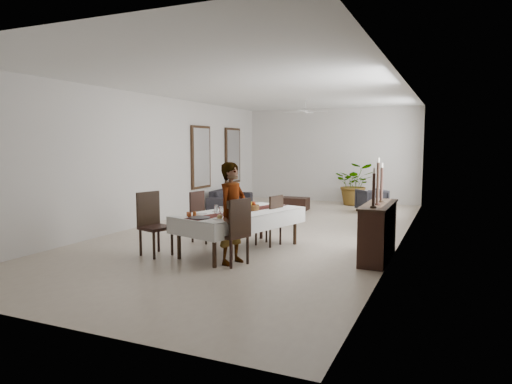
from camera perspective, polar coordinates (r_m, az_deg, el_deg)
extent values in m
cube|color=#C5B49C|center=(10.51, 1.08, -4.89)|extent=(6.00, 12.00, 0.00)
cube|color=white|center=(10.39, 1.12, 12.72)|extent=(6.00, 12.00, 0.02)
cube|color=silver|center=(16.03, 9.37, 4.55)|extent=(6.00, 0.02, 3.20)
cube|color=silver|center=(5.31, -24.55, 1.31)|extent=(6.00, 0.02, 3.20)
cube|color=silver|center=(11.80, -12.51, 3.99)|extent=(0.02, 12.00, 3.20)
cube|color=silver|center=(9.59, 17.93, 3.41)|extent=(0.02, 12.00, 3.20)
cube|color=black|center=(8.44, -1.91, -2.67)|extent=(1.61, 2.54, 0.05)
cylinder|color=black|center=(8.04, -9.61, -5.86)|extent=(0.09, 0.09, 0.69)
cylinder|color=black|center=(7.41, -5.23, -6.81)|extent=(0.09, 0.09, 0.69)
cylinder|color=black|center=(9.61, 0.65, -3.82)|extent=(0.09, 0.09, 0.69)
cylinder|color=black|center=(9.10, 4.88, -4.41)|extent=(0.09, 0.09, 0.69)
cube|color=white|center=(8.43, -1.91, -2.47)|extent=(1.83, 2.76, 0.01)
cube|color=white|center=(8.84, -4.69, -3.03)|extent=(0.73, 2.44, 0.30)
cube|color=white|center=(8.09, 1.14, -3.86)|extent=(0.73, 2.44, 0.30)
cube|color=silver|center=(7.57, -8.33, -4.59)|extent=(1.12, 0.34, 0.30)
cube|color=silver|center=(9.42, 3.24, -2.46)|extent=(1.12, 0.34, 0.30)
cube|color=maroon|center=(8.43, -1.91, -2.42)|extent=(1.02, 2.46, 0.00)
cylinder|color=maroon|center=(8.69, -2.47, -1.53)|extent=(0.18, 0.18, 0.20)
torus|color=maroon|center=(8.74, -2.88, -1.48)|extent=(0.12, 0.05, 0.12)
cylinder|color=white|center=(7.88, -4.39, -2.43)|extent=(0.07, 0.07, 0.17)
cylinder|color=white|center=(8.10, -4.99, -2.20)|extent=(0.07, 0.07, 0.17)
cylinder|color=white|center=(8.42, -1.44, -1.86)|extent=(0.07, 0.07, 0.17)
cylinder|color=white|center=(7.80, -3.20, -2.91)|extent=(0.09, 0.09, 0.06)
cylinder|color=white|center=(7.80, -3.20, -3.08)|extent=(0.15, 0.15, 0.01)
cylinder|color=white|center=(8.38, -4.99, -2.30)|extent=(0.09, 0.09, 0.06)
cylinder|color=silver|center=(8.38, -4.99, -2.46)|extent=(0.15, 0.15, 0.01)
cylinder|color=white|center=(7.57, -4.57, -3.35)|extent=(0.24, 0.24, 0.01)
sphere|color=tan|center=(7.57, -4.57, -3.15)|extent=(0.09, 0.09, 0.09)
cylinder|color=white|center=(8.11, -6.96, -2.75)|extent=(0.24, 0.24, 0.01)
cylinder|color=white|center=(9.04, -1.11, -1.81)|extent=(0.24, 0.24, 0.01)
cylinder|color=#3A3A3E|center=(7.70, -7.06, -3.21)|extent=(0.35, 0.35, 0.02)
cylinder|color=maroon|center=(7.83, -8.30, -2.86)|extent=(0.06, 0.06, 0.07)
cylinder|color=#963B15|center=(7.95, -8.46, -2.74)|extent=(0.06, 0.06, 0.07)
cylinder|color=#913F15|center=(7.97, -7.70, -2.70)|extent=(0.06, 0.06, 0.07)
cylinder|color=brown|center=(8.57, -0.57, -1.95)|extent=(0.30, 0.30, 0.10)
sphere|color=#9E2E0F|center=(8.56, -0.33, -1.47)|extent=(0.09, 0.09, 0.09)
sphere|color=olive|center=(8.61, -0.64, -1.42)|extent=(0.08, 0.08, 0.08)
sphere|color=yellow|center=(8.53, -0.78, -1.50)|extent=(0.08, 0.08, 0.08)
cube|color=black|center=(7.56, -3.13, -5.40)|extent=(0.60, 0.60, 0.05)
cylinder|color=black|center=(7.35, -3.16, -7.80)|extent=(0.06, 0.06, 0.46)
cylinder|color=black|center=(7.62, -1.06, -7.30)|extent=(0.06, 0.06, 0.46)
cylinder|color=black|center=(7.63, -5.18, -7.31)|extent=(0.06, 0.06, 0.46)
cylinder|color=black|center=(7.88, -3.09, -6.86)|extent=(0.06, 0.06, 0.46)
cube|color=black|center=(7.36, -1.99, -3.18)|extent=(0.20, 0.46, 0.60)
cube|color=black|center=(8.99, 1.54, -3.89)|extent=(0.51, 0.51, 0.05)
cylinder|color=black|center=(8.80, 1.78, -5.65)|extent=(0.05, 0.05, 0.42)
cylinder|color=black|center=(9.08, 3.07, -5.30)|extent=(0.05, 0.05, 0.42)
cylinder|color=black|center=(9.01, 0.00, -5.38)|extent=(0.05, 0.05, 0.42)
cylinder|color=black|center=(9.27, 1.32, -5.05)|extent=(0.05, 0.05, 0.42)
cube|color=black|center=(8.84, 2.55, -2.18)|extent=(0.14, 0.42, 0.54)
cube|color=black|center=(8.34, -12.39, -4.39)|extent=(0.60, 0.60, 0.05)
cylinder|color=black|center=(8.66, -12.09, -5.78)|extent=(0.06, 0.06, 0.47)
cylinder|color=black|center=(8.43, -14.23, -6.15)|extent=(0.06, 0.06, 0.47)
cylinder|color=black|center=(8.35, -10.46, -6.18)|extent=(0.06, 0.06, 0.47)
cylinder|color=black|center=(8.12, -12.63, -6.58)|extent=(0.06, 0.06, 0.47)
cube|color=black|center=(8.46, -13.33, -2.01)|extent=(0.18, 0.47, 0.61)
cube|color=black|center=(9.34, -6.43, -3.47)|extent=(0.50, 0.50, 0.05)
cylinder|color=black|center=(9.63, -6.54, -4.64)|extent=(0.05, 0.05, 0.43)
cylinder|color=black|center=(9.37, -7.95, -4.96)|extent=(0.05, 0.05, 0.43)
cylinder|color=black|center=(9.41, -4.89, -4.87)|extent=(0.05, 0.05, 0.43)
cylinder|color=black|center=(9.14, -6.28, -5.21)|extent=(0.05, 0.05, 0.43)
cube|color=black|center=(9.43, -7.37, -1.59)|extent=(0.11, 0.43, 0.55)
imported|color=#909298|center=(7.55, -2.95, -2.68)|extent=(0.52, 0.68, 1.69)
cube|color=black|center=(8.17, 15.00, -4.90)|extent=(0.42, 1.56, 0.94)
cube|color=black|center=(8.09, 15.10, -1.53)|extent=(0.46, 1.63, 0.03)
cylinder|color=black|center=(7.53, 14.45, -1.82)|extent=(0.10, 0.10, 0.03)
cylinder|color=black|center=(7.49, 14.50, 0.27)|extent=(0.05, 0.05, 0.52)
cylinder|color=beige|center=(7.47, 14.56, 2.58)|extent=(0.04, 0.04, 0.08)
cylinder|color=black|center=(7.94, 14.93, -1.44)|extent=(0.10, 0.10, 0.03)
cylinder|color=black|center=(7.90, 15.00, 1.11)|extent=(0.05, 0.05, 0.68)
cylinder|color=beige|center=(7.88, 15.08, 3.87)|extent=(0.04, 0.04, 0.08)
cylinder|color=black|center=(8.34, 15.37, -1.10)|extent=(0.10, 0.10, 0.03)
cylinder|color=black|center=(8.31, 15.43, 0.97)|extent=(0.05, 0.05, 0.57)
cylinder|color=beige|center=(8.29, 15.49, 3.23)|extent=(0.04, 0.04, 0.08)
imported|color=#29262B|center=(14.34, -3.21, -0.80)|extent=(0.90, 2.02, 0.58)
imported|color=#26252A|center=(13.81, 14.25, -1.02)|extent=(1.04, 1.04, 0.68)
cube|color=black|center=(13.91, 4.82, -1.45)|extent=(0.86, 0.59, 0.37)
imported|color=#255722|center=(15.21, 12.25, 0.99)|extent=(1.43, 1.30, 1.38)
cube|color=black|center=(13.62, -6.90, 4.34)|extent=(0.06, 1.05, 1.85)
cube|color=white|center=(13.60, -6.78, 4.34)|extent=(0.01, 0.90, 1.70)
cube|color=black|center=(15.47, -2.94, 4.57)|extent=(0.06, 1.05, 1.85)
cube|color=silver|center=(15.45, -2.82, 4.57)|extent=(0.01, 0.90, 1.70)
cylinder|color=silver|center=(13.19, 6.20, 10.82)|extent=(0.04, 0.04, 0.20)
cylinder|color=silver|center=(13.17, 6.19, 9.95)|extent=(0.16, 0.16, 0.08)
cube|color=silver|center=(13.50, 6.65, 9.85)|extent=(0.10, 0.55, 0.01)
cube|color=silver|center=(12.84, 5.72, 10.06)|extent=(0.10, 0.55, 0.01)
cube|color=silver|center=(13.07, 7.68, 9.96)|extent=(0.55, 0.10, 0.01)
cube|color=silver|center=(13.28, 4.73, 9.93)|extent=(0.55, 0.10, 0.01)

